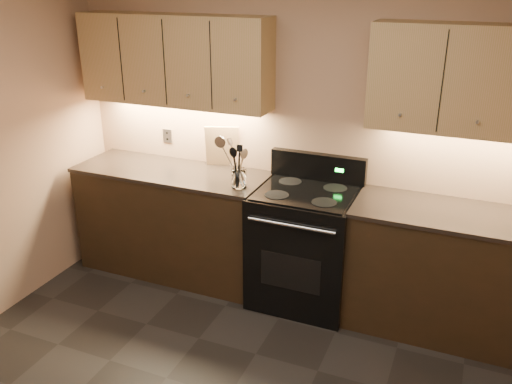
{
  "coord_description": "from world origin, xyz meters",
  "views": [
    {
      "loc": [
        1.18,
        -1.92,
        2.44
      ],
      "look_at": [
        -0.23,
        1.45,
        0.96
      ],
      "focal_mm": 38.0,
      "sensor_mm": 36.0,
      "label": 1
    }
  ],
  "objects": [
    {
      "name": "cutting_board",
      "position": [
        -0.75,
        1.96,
        1.1
      ],
      "size": [
        0.29,
        0.18,
        0.35
      ],
      "primitive_type": "cube",
      "rotation": [
        0.2,
        0.0,
        0.35
      ],
      "color": "tan",
      "rests_on": "counter_left"
    },
    {
      "name": "steel_spatula",
      "position": [
        -0.39,
        1.58,
        1.14
      ],
      "size": [
        0.24,
        0.14,
        0.39
      ],
      "primitive_type": null,
      "rotation": [
        0.01,
        -0.38,
        -0.28
      ],
      "color": "silver",
      "rests_on": "utensil_crock"
    },
    {
      "name": "counter_right",
      "position": [
        1.18,
        1.7,
        0.47
      ],
      "size": [
        1.46,
        0.62,
        0.93
      ],
      "color": "black",
      "rests_on": "ground"
    },
    {
      "name": "steel_skimmer",
      "position": [
        -0.39,
        1.56,
        1.14
      ],
      "size": [
        0.27,
        0.09,
        0.39
      ],
      "primitive_type": null,
      "rotation": [
        -0.01,
        -0.5,
        0.02
      ],
      "color": "silver",
      "rests_on": "utensil_crock"
    },
    {
      "name": "counter_left",
      "position": [
        -1.1,
        1.7,
        0.47
      ],
      "size": [
        1.62,
        0.62,
        0.93
      ],
      "color": "black",
      "rests_on": "ground"
    },
    {
      "name": "black_spoon",
      "position": [
        -0.43,
        1.57,
        1.12
      ],
      "size": [
        0.08,
        0.18,
        0.34
      ],
      "primitive_type": null,
      "rotation": [
        0.34,
        0.0,
        0.11
      ],
      "color": "black",
      "rests_on": "utensil_crock"
    },
    {
      "name": "wooden_spoon",
      "position": [
        -0.45,
        1.57,
        1.09
      ],
      "size": [
        0.13,
        0.12,
        0.29
      ],
      "primitive_type": null,
      "rotation": [
        -0.1,
        0.27,
        0.34
      ],
      "color": "tan",
      "rests_on": "utensil_crock"
    },
    {
      "name": "upper_cab_right",
      "position": [
        1.18,
        1.85,
        1.8
      ],
      "size": [
        1.44,
        0.3,
        0.7
      ],
      "primitive_type": "cube",
      "color": "tan",
      "rests_on": "wall_back"
    },
    {
      "name": "black_turner",
      "position": [
        -0.42,
        1.54,
        1.11
      ],
      "size": [
        0.11,
        0.17,
        0.33
      ],
      "primitive_type": null,
      "rotation": [
        -0.23,
        0.02,
        0.3
      ],
      "color": "black",
      "rests_on": "utensil_crock"
    },
    {
      "name": "outlet_plate",
      "position": [
        -1.3,
        1.99,
        1.12
      ],
      "size": [
        0.08,
        0.01,
        0.12
      ],
      "primitive_type": "cube",
      "color": "#B2B5BA",
      "rests_on": "wall_back"
    },
    {
      "name": "upper_cab_left",
      "position": [
        -1.1,
        1.85,
        1.8
      ],
      "size": [
        1.6,
        0.3,
        0.7
      ],
      "primitive_type": "cube",
      "color": "tan",
      "rests_on": "wall_back"
    },
    {
      "name": "utensil_crock",
      "position": [
        -0.42,
        1.56,
        0.99
      ],
      "size": [
        0.13,
        0.13,
        0.14
      ],
      "color": "white",
      "rests_on": "counter_left"
    },
    {
      "name": "wall_back",
      "position": [
        0.0,
        2.0,
        1.3
      ],
      "size": [
        4.0,
        0.04,
        2.6
      ],
      "primitive_type": "cube",
      "color": "tan",
      "rests_on": "ground"
    },
    {
      "name": "stove",
      "position": [
        0.08,
        1.68,
        0.48
      ],
      "size": [
        0.76,
        0.68,
        1.14
      ],
      "color": "black",
      "rests_on": "ground"
    }
  ]
}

